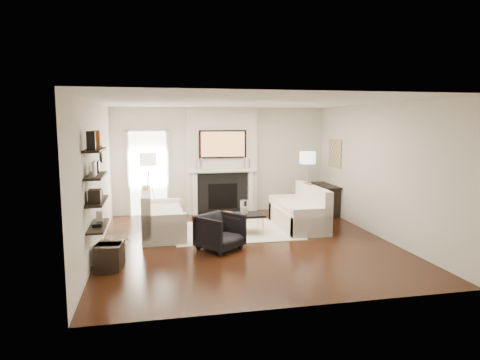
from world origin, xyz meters
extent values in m
plane|color=black|center=(0.00, 0.00, 0.00)|extent=(6.00, 6.00, 0.00)
plane|color=white|center=(0.00, 0.00, 2.70)|extent=(6.00, 6.00, 0.00)
plane|color=silver|center=(0.00, 3.00, 1.35)|extent=(5.50, 0.00, 5.50)
plane|color=silver|center=(0.00, -3.00, 1.35)|extent=(5.50, 0.00, 5.50)
plane|color=silver|center=(-2.75, 0.00, 1.35)|extent=(0.00, 6.00, 6.00)
plane|color=silver|center=(2.75, 0.00, 1.35)|extent=(0.00, 6.00, 6.00)
cube|color=silver|center=(0.00, 2.88, 1.35)|extent=(1.80, 0.25, 2.70)
cube|color=black|center=(0.00, 2.74, 0.52)|extent=(1.30, 0.02, 1.04)
cube|color=black|center=(0.00, 2.73, 0.45)|extent=(0.75, 0.02, 0.65)
cube|color=white|center=(-0.72, 2.71, 0.55)|extent=(0.12, 0.08, 1.10)
cube|color=white|center=(0.72, 2.71, 0.55)|extent=(0.12, 0.08, 1.10)
cube|color=white|center=(0.00, 2.69, 1.12)|extent=(1.70, 0.18, 0.07)
cube|color=black|center=(0.00, 2.71, 1.78)|extent=(1.20, 0.06, 0.70)
cube|color=#BF723F|center=(0.00, 2.68, 1.78)|extent=(1.10, 0.00, 0.62)
cylinder|color=silver|center=(-0.55, 2.70, 1.30)|extent=(0.04, 0.04, 0.30)
cylinder|color=silver|center=(-0.68, 2.70, 1.27)|extent=(0.04, 0.04, 0.24)
cylinder|color=silver|center=(0.55, 2.70, 1.30)|extent=(0.04, 0.04, 0.30)
cylinder|color=silver|center=(0.68, 2.70, 1.27)|extent=(0.04, 0.04, 0.24)
cube|color=white|center=(-1.85, 2.98, 1.05)|extent=(0.90, 0.02, 2.10)
cube|color=white|center=(-2.33, 2.96, 1.05)|extent=(0.06, 0.06, 2.16)
cube|color=white|center=(-1.37, 2.96, 1.05)|extent=(0.06, 0.06, 2.16)
cube|color=white|center=(-1.85, 2.96, 2.13)|extent=(1.02, 0.06, 0.06)
cube|color=beige|center=(-0.06, 0.92, 0.01)|extent=(2.60, 2.00, 0.01)
cube|color=white|center=(-1.56, 0.97, 0.21)|extent=(0.85, 1.80, 0.42)
cube|color=white|center=(-1.90, 0.97, 0.53)|extent=(0.18, 1.80, 0.80)
cube|color=white|center=(-1.56, 0.16, 0.30)|extent=(0.85, 0.18, 0.60)
cube|color=white|center=(-1.56, 1.78, 0.30)|extent=(0.85, 0.18, 0.60)
cube|color=white|center=(-1.51, 0.97, 0.47)|extent=(0.63, 1.44, 0.10)
cube|color=#A94E14|center=(-1.90, 1.27, 0.73)|extent=(0.10, 0.42, 0.42)
cube|color=black|center=(-1.90, 0.67, 0.72)|extent=(0.10, 0.40, 0.40)
cube|color=white|center=(1.39, 0.93, 0.21)|extent=(0.85, 1.80, 0.42)
cube|color=white|center=(1.72, 0.93, 0.53)|extent=(0.18, 1.80, 0.80)
cube|color=white|center=(1.39, 0.12, 0.30)|extent=(0.85, 0.18, 0.60)
cube|color=white|center=(1.39, 1.74, 0.30)|extent=(0.85, 0.18, 0.60)
cube|color=white|center=(1.34, 0.93, 0.47)|extent=(0.63, 1.44, 0.10)
cube|color=#A94E14|center=(1.72, 1.23, 0.73)|extent=(0.10, 0.42, 0.42)
cube|color=black|center=(1.72, 0.63, 0.72)|extent=(0.10, 0.40, 0.40)
cube|color=black|center=(-0.04, 0.68, 0.40)|extent=(1.10, 0.55, 0.04)
cylinder|color=silver|center=(-0.54, 0.46, 0.19)|extent=(0.02, 0.02, 0.38)
cylinder|color=silver|center=(0.46, 0.46, 0.19)|extent=(0.02, 0.02, 0.38)
cylinder|color=silver|center=(-0.54, 0.90, 0.19)|extent=(0.02, 0.02, 0.38)
cylinder|color=silver|center=(0.46, 0.90, 0.19)|extent=(0.02, 0.02, 0.38)
cylinder|color=white|center=(0.11, 0.68, 0.56)|extent=(0.17, 0.17, 0.30)
cylinder|color=white|center=(0.11, 0.68, 0.49)|extent=(0.11, 0.11, 0.16)
cylinder|color=#C76121|center=(-0.29, 0.68, 0.45)|extent=(0.30, 0.30, 0.05)
imported|color=black|center=(-0.57, -0.35, 0.36)|extent=(0.96, 0.96, 0.73)
cylinder|color=silver|center=(-1.85, 2.49, 0.60)|extent=(0.02, 0.02, 1.20)
cylinder|color=white|center=(-1.85, 2.49, 1.45)|extent=(0.40, 0.40, 0.30)
cylinder|color=silver|center=(-1.74, 2.49, 0.60)|extent=(0.25, 0.02, 1.23)
cylinder|color=silver|center=(-1.91, 2.58, 0.60)|extent=(0.14, 0.22, 1.23)
cylinder|color=silver|center=(-1.91, 2.39, 0.60)|extent=(0.14, 0.22, 1.23)
cylinder|color=silver|center=(2.05, 2.17, 0.60)|extent=(0.02, 0.02, 1.20)
cylinder|color=white|center=(2.05, 2.17, 1.45)|extent=(0.40, 0.40, 0.30)
cylinder|color=silver|center=(2.16, 2.17, 0.60)|extent=(0.25, 0.02, 1.23)
cylinder|color=silver|center=(2.00, 2.26, 0.60)|extent=(0.14, 0.22, 1.23)
cylinder|color=silver|center=(1.99, 2.07, 0.60)|extent=(0.14, 0.22, 1.23)
cube|color=black|center=(2.57, 2.18, 0.73)|extent=(0.35, 1.20, 0.04)
cube|color=black|center=(2.57, 1.63, 0.35)|extent=(0.30, 0.04, 0.71)
cube|color=black|center=(2.57, 2.73, 0.35)|extent=(0.30, 0.04, 0.71)
cube|color=tan|center=(2.73, 2.05, 1.55)|extent=(0.03, 0.70, 0.70)
cube|color=black|center=(-2.62, -1.00, 0.70)|extent=(0.25, 1.00, 0.03)
cube|color=black|center=(-2.62, -1.00, 1.10)|extent=(0.25, 1.00, 0.04)
cube|color=black|center=(-2.62, -1.00, 1.50)|extent=(0.25, 1.00, 0.04)
cube|color=black|center=(-2.62, -1.00, 1.90)|extent=(0.25, 1.00, 0.04)
cube|color=black|center=(-2.62, -1.37, 2.06)|extent=(0.12, 0.10, 0.28)
cube|color=#A94E14|center=(-2.62, -0.79, 2.06)|extent=(0.12, 0.10, 0.28)
cube|color=white|center=(-2.62, -1.14, 1.63)|extent=(0.04, 0.30, 0.22)
cube|color=black|center=(-2.62, -0.67, 1.61)|extent=(0.04, 0.22, 0.18)
cube|color=black|center=(-2.62, -1.23, 1.22)|extent=(0.18, 0.25, 0.20)
cube|color=black|center=(-2.62, -0.87, 1.18)|extent=(0.15, 0.12, 0.12)
cube|color=black|center=(-2.62, -1.07, 0.74)|extent=(0.14, 0.20, 0.05)
cube|color=white|center=(-2.62, -0.77, 0.81)|extent=(0.10, 0.10, 0.18)
cylinder|color=black|center=(-2.73, 0.90, 1.70)|extent=(0.04, 0.34, 0.34)
cylinder|color=white|center=(-2.71, 0.90, 1.70)|extent=(0.01, 0.29, 0.29)
cube|color=black|center=(-2.47, -0.92, 0.20)|extent=(0.47, 0.47, 0.40)
cube|color=black|center=(-2.47, -1.05, 0.20)|extent=(0.46, 0.46, 0.40)
camera|label=1|loc=(-1.78, -7.89, 2.32)|focal=32.00mm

